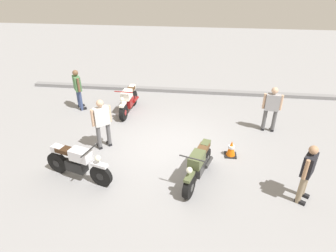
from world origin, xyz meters
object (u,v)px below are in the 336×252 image
Objects in this scene: motorcycle_silver_cruiser at (77,163)px; person_in_gray_shirt at (272,107)px; person_in_black_shirt at (308,171)px; person_in_green_shirt at (78,87)px; traffic_cone at (231,148)px; motorcycle_olive_vintage at (198,166)px; person_in_white_shirt at (102,121)px; motorcycle_cream_vintage at (129,100)px.

motorcycle_silver_cruiser is 6.53m from person_in_gray_shirt.
person_in_gray_shirt is 1.03× the size of person_in_black_shirt.
motorcycle_silver_cruiser is 1.25× the size of person_in_green_shirt.
person_in_green_shirt is 6.45m from traffic_cone.
person_in_green_shirt is at bearing -111.71° from motorcycle_olive_vintage.
person_in_white_shirt is at bearing 114.97° from person_in_gray_shirt.
traffic_cone is (4.22, 1.57, -0.26)m from motorcycle_silver_cruiser.
person_in_gray_shirt is at bearing -112.46° from person_in_white_shirt.
person_in_black_shirt is (5.83, -0.12, 0.37)m from motorcycle_silver_cruiser.
person_in_white_shirt reaches higher than person_in_green_shirt.
person_in_white_shirt reaches higher than motorcycle_cream_vintage.
motorcycle_cream_vintage is 0.96× the size of motorcycle_silver_cruiser.
person_in_green_shirt is at bearing -4.75° from person_in_white_shirt.
person_in_gray_shirt is (7.26, -0.93, 0.01)m from person_in_green_shirt.
motorcycle_cream_vintage is 1.17× the size of person_in_white_shirt.
motorcycle_silver_cruiser is at bearing -104.51° from person_in_green_shirt.
traffic_cone is at bearing 36.76° from motorcycle_silver_cruiser.
person_in_black_shirt is (7.46, -4.34, -0.03)m from person_in_green_shirt.
motorcycle_cream_vintage and motorcycle_olive_vintage have the same top height.
traffic_cone is (-1.41, -1.71, -0.67)m from person_in_gray_shirt.
motorcycle_silver_cruiser reaches higher than motorcycle_olive_vintage.
person_in_green_shirt reaches higher than person_in_black_shirt.
person_in_white_shirt is at bearing -164.44° from person_in_black_shirt.
person_in_gray_shirt reaches higher than person_in_black_shirt.
person_in_black_shirt is 2.42m from traffic_cone.
motorcycle_silver_cruiser is at bearing -159.61° from traffic_cone.
person_in_gray_shirt is at bearing 83.82° from motorcycle_cream_vintage.
motorcycle_silver_cruiser is at bearing 132.30° from person_in_white_shirt.
person_in_white_shirt is at bearing 179.82° from traffic_cone.
person_in_white_shirt is at bearing 98.50° from motorcycle_silver_cruiser.
person_in_green_shirt is 7.32m from person_in_gray_shirt.
motorcycle_cream_vintage is 1.19× the size of person_in_gray_shirt.
motorcycle_olive_vintage is 1.20× the size of person_in_black_shirt.
person_in_black_shirt is (5.42, -4.29, 0.41)m from motorcycle_cream_vintage.
person_in_white_shirt reaches higher than motorcycle_silver_cruiser.
person_in_white_shirt is (-5.41, -1.69, 0.02)m from person_in_gray_shirt.
person_in_green_shirt is at bearing -177.69° from person_in_black_shirt.
person_in_black_shirt reaches higher than motorcycle_silver_cruiser.
motorcycle_silver_cruiser is 1.28× the size of person_in_black_shirt.
person_in_gray_shirt is at bearing 125.81° from person_in_black_shirt.
motorcycle_olive_vintage is 3.85m from person_in_gray_shirt.
motorcycle_silver_cruiser is at bearing -148.73° from person_in_black_shirt.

